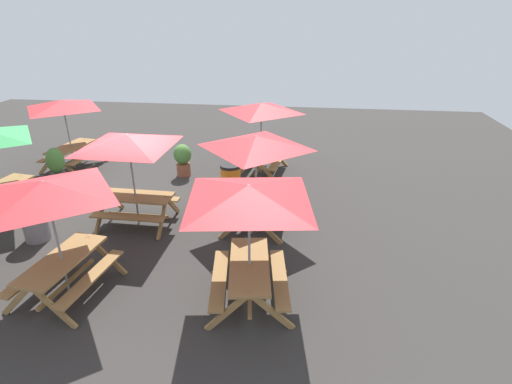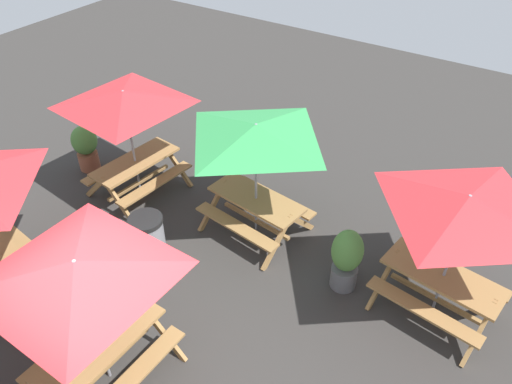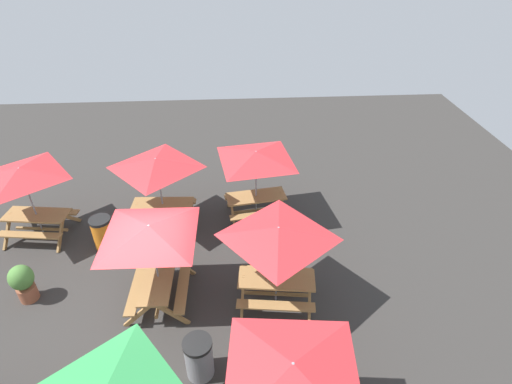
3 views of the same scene
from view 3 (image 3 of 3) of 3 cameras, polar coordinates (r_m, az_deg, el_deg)
name	(u,v)px [view 3 (image 3 of 3)]	position (r m, az deg, el deg)	size (l,w,h in m)	color
ground_plane	(147,307)	(10.34, -15.30, -15.56)	(27.02, 27.02, 0.00)	#33302D
picnic_table_1	(256,161)	(11.51, 0.00, 4.49)	(2.80, 2.80, 2.34)	olive
picnic_table_2	(157,168)	(11.49, -13.99, 3.33)	(2.10, 2.10, 2.34)	olive
picnic_table_3	(150,236)	(9.07, -14.84, -6.15)	(2.83, 2.83, 2.34)	olive
picnic_table_4	(22,178)	(12.42, -30.42, 1.75)	(2.24, 2.24, 2.34)	olive
picnic_table_5	(278,238)	(8.74, 3.19, -6.63)	(2.24, 2.24, 2.34)	olive
picnic_table_6	(292,375)	(6.68, 5.17, -24.63)	(2.81, 2.81, 2.34)	olive
trash_bin_gray	(199,358)	(8.68, -8.14, -22.38)	(0.59, 0.59, 0.98)	gray
trash_bin_orange	(103,233)	(11.98, -21.03, -5.47)	(0.59, 0.59, 0.98)	orange
potted_plant_1	(23,282)	(11.22, -30.34, -11.01)	(0.56, 0.56, 1.04)	#935138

